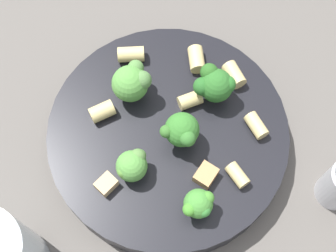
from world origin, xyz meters
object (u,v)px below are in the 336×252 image
object	(u,v)px
broccoli_floret_4	(199,204)
rigatoni_4	(196,59)
broccoli_floret_2	(182,131)
chicken_chunk_0	(106,184)
broccoli_floret_0	(132,82)
rigatoni_6	(238,175)
rigatoni_3	(234,75)
broccoli_floret_1	(132,165)
rigatoni_5	(102,111)
rigatoni_2	(256,125)
pasta_bowl	(168,135)
chicken_chunk_1	(206,175)
rigatoni_1	(190,100)
broccoli_floret_3	(215,85)
rigatoni_0	(131,54)

from	to	relation	value
broccoli_floret_4	rigatoni_4	bearing A→B (deg)	-84.93
broccoli_floret_2	chicken_chunk_0	size ratio (longest dim) A/B	2.27
broccoli_floret_0	rigatoni_6	bearing A→B (deg)	144.69
rigatoni_3	rigatoni_6	size ratio (longest dim) A/B	1.09
broccoli_floret_1	broccoli_floret_2	distance (m)	0.06
rigatoni_5	rigatoni_2	bearing A→B (deg)	-179.60
pasta_bowl	broccoli_floret_1	size ratio (longest dim) A/B	7.42
chicken_chunk_1	broccoli_floret_1	bearing A→B (deg)	1.22
rigatoni_1	chicken_chunk_1	bearing A→B (deg)	105.77
rigatoni_3	chicken_chunk_1	world-z (taller)	rigatoni_3
rigatoni_4	chicken_chunk_0	xyz separation A→B (m)	(0.08, 0.15, -0.00)
broccoli_floret_1	rigatoni_4	bearing A→B (deg)	-111.69
pasta_bowl	rigatoni_3	bearing A→B (deg)	-133.46
broccoli_floret_3	rigatoni_6	world-z (taller)	broccoli_floret_3
chicken_chunk_0	rigatoni_4	bearing A→B (deg)	-117.13
rigatoni_1	rigatoni_2	bearing A→B (deg)	162.79
broccoli_floret_4	rigatoni_5	world-z (taller)	broccoli_floret_4
broccoli_floret_0	rigatoni_5	distance (m)	0.04
rigatoni_5	broccoli_floret_2	bearing A→B (deg)	166.15
rigatoni_4	broccoli_floret_3	bearing A→B (deg)	118.13
rigatoni_2	rigatoni_4	distance (m)	0.10
broccoli_floret_1	broccoli_floret_2	size ratio (longest dim) A/B	0.77
rigatoni_0	rigatoni_2	size ratio (longest dim) A/B	1.08
rigatoni_2	chicken_chunk_1	xyz separation A→B (m)	(0.05, 0.06, -0.00)
broccoli_floret_1	broccoli_floret_2	xyz separation A→B (m)	(-0.04, -0.04, 0.01)
rigatoni_1	chicken_chunk_0	size ratio (longest dim) A/B	1.25
broccoli_floret_2	rigatoni_5	world-z (taller)	broccoli_floret_2
broccoli_floret_4	rigatoni_6	distance (m)	0.05
rigatoni_6	chicken_chunk_1	distance (m)	0.03
rigatoni_2	rigatoni_4	world-z (taller)	rigatoni_4
broccoli_floret_1	rigatoni_0	size ratio (longest dim) A/B	1.19
rigatoni_2	chicken_chunk_1	distance (m)	0.08
broccoli_floret_4	rigatoni_2	distance (m)	0.11
rigatoni_2	rigatoni_4	size ratio (longest dim) A/B	0.96
rigatoni_3	chicken_chunk_0	world-z (taller)	rigatoni_3
broccoli_floret_2	rigatoni_1	bearing A→B (deg)	-96.56
broccoli_floret_3	rigatoni_4	world-z (taller)	broccoli_floret_3
broccoli_floret_2	broccoli_floret_4	world-z (taller)	broccoli_floret_2
broccoli_floret_1	rigatoni_0	world-z (taller)	broccoli_floret_1
pasta_bowl	broccoli_floret_1	bearing A→B (deg)	58.50
pasta_bowl	rigatoni_3	size ratio (longest dim) A/B	9.43
broccoli_floret_3	chicken_chunk_0	bearing A→B (deg)	48.39
broccoli_floret_1	rigatoni_5	distance (m)	0.07
broccoli_floret_3	broccoli_floret_0	bearing A→B (deg)	4.40
rigatoni_1	chicken_chunk_1	distance (m)	0.08
broccoli_floret_0	chicken_chunk_1	bearing A→B (deg)	134.80
broccoli_floret_4	rigatoni_6	world-z (taller)	broccoli_floret_4
broccoli_floret_0	rigatoni_0	bearing A→B (deg)	-79.59
rigatoni_3	broccoli_floret_3	bearing A→B (deg)	49.53
rigatoni_3	rigatoni_2	bearing A→B (deg)	114.39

